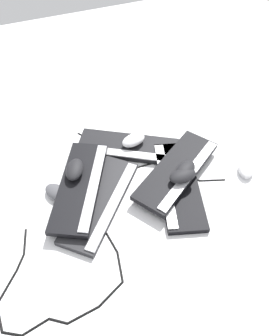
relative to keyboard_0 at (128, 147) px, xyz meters
name	(u,v)px	position (x,y,z in m)	size (l,w,h in m)	color
ground_plane	(133,184)	(-0.19, 0.05, -0.01)	(3.20, 3.20, 0.00)	white
keyboard_0	(128,147)	(0.00, 0.00, 0.00)	(0.36, 0.45, 0.03)	black
keyboard_1	(101,201)	(-0.23, 0.20, 0.00)	(0.43, 0.41, 0.03)	#232326
keyboard_2	(178,184)	(-0.27, -0.11, 0.00)	(0.46, 0.28, 0.03)	black
keyboard_3	(177,170)	(-0.22, -0.13, 0.03)	(0.37, 0.45, 0.03)	black
keyboard_4	(80,186)	(-0.15, 0.26, 0.03)	(0.46, 0.34, 0.03)	black
mouse_0	(183,176)	(-0.28, -0.12, 0.07)	(0.11, 0.07, 0.04)	black
mouse_1	(185,170)	(-0.26, -0.14, 0.07)	(0.11, 0.07, 0.04)	black
mouse_2	(57,192)	(-0.13, 0.35, 0.01)	(0.11, 0.07, 0.04)	#4C4C51
mouse_3	(75,169)	(-0.09, 0.26, 0.07)	(0.11, 0.07, 0.04)	black
mouse_4	(133,140)	(0.00, -0.03, 0.04)	(0.11, 0.07, 0.04)	silver
mouse_5	(246,168)	(-0.31, -0.41, 0.01)	(0.11, 0.07, 0.04)	silver
cable_0	(57,287)	(-0.49, 0.44, -0.01)	(0.38, 0.42, 0.01)	black
cable_1	(143,162)	(-0.10, -0.03, -0.01)	(0.50, 0.49, 0.01)	black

